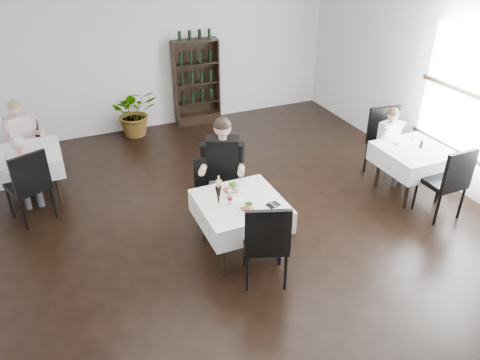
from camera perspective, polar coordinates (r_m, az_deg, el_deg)
name	(u,v)px	position (r m, az deg, el deg)	size (l,w,h in m)	color
room_shell	(264,143)	(5.53, 2.91, 4.51)	(9.00, 9.00, 9.00)	black
wine_shelf	(197,83)	(9.71, -5.32, 11.66)	(0.90, 0.28, 1.75)	black
main_table	(240,211)	(5.86, 0.04, -3.78)	(1.03, 1.03, 0.77)	black
left_table	(27,161)	(7.70, -24.49, 2.10)	(0.98, 0.98, 0.77)	black
right_table	(413,157)	(7.60, 20.35, 2.60)	(0.98, 0.98, 0.77)	black
potted_tree	(135,112)	(9.42, -12.67, 8.07)	(0.86, 0.74, 0.95)	#2D5D20
main_chair_far	(213,189)	(6.36, -3.27, -1.16)	(0.52, 0.52, 1.03)	black
main_chair_near	(266,239)	(5.35, 3.19, -7.23)	(0.66, 0.66, 1.12)	black
left_chair_far	(26,146)	(8.40, -24.61, 3.75)	(0.54, 0.54, 0.95)	black
left_chair_near	(29,182)	(7.08, -24.33, -0.24)	(0.66, 0.66, 1.10)	black
right_chair_far	(386,139)	(8.01, 17.32, 4.85)	(0.61, 0.61, 1.15)	black
right_chair_near	(448,178)	(7.14, 24.07, 0.17)	(0.51, 0.51, 1.12)	black
diner_main	(223,165)	(6.28, -2.11, 1.80)	(0.71, 0.74, 1.58)	#3D3C44
diner_left_far	(23,135)	(8.23, -24.99, 5.00)	(0.58, 0.62, 1.35)	#3D3C44
diner_left_near	(25,171)	(7.13, -24.69, 1.06)	(0.50, 0.50, 1.30)	#3D3C44
diner_right_far	(392,140)	(7.86, 18.04, 4.71)	(0.50, 0.53, 1.23)	#3D3C44
plate_far	(231,189)	(5.97, -1.12, -1.15)	(0.31, 0.31, 0.09)	white
plate_near	(247,208)	(5.61, 0.92, -3.44)	(0.26, 0.26, 0.08)	white
pilsner_dark	(218,196)	(5.62, -2.64, -2.00)	(0.08, 0.08, 0.33)	black
pilsner_lager	(219,190)	(5.74, -2.58, -1.21)	(0.08, 0.08, 0.33)	gold
coke_bottle	(230,197)	(5.67, -1.26, -2.05)	(0.06, 0.06, 0.24)	silver
napkin_cutlery	(273,205)	(5.70, 4.06, -3.03)	(0.17, 0.17, 0.02)	black
pepper_mill	(421,144)	(7.57, 21.24, 4.07)	(0.04, 0.04, 0.11)	black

